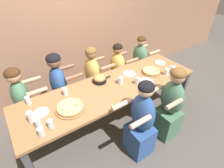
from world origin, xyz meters
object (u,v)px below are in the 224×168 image
(drinking_glass_d, at_px, (38,123))
(diner_far_right, at_px, (139,65))
(drinking_glass_a, at_px, (121,81))
(diner_far_center, at_px, (93,81))
(pizza_board_main, at_px, (151,71))
(skillet_bowl, at_px, (100,79))
(drinking_glass_b, at_px, (31,117))
(drinking_glass_g, at_px, (51,124))
(drinking_glass_c, at_px, (166,72))
(diner_far_midright, at_px, (117,74))
(drinking_glass_i, at_px, (173,69))
(drinking_glass_f, at_px, (28,101))
(cocktail_glass_blue, at_px, (65,92))
(diner_near_midright, at_px, (170,107))
(drinking_glass_h, at_px, (41,132))
(diner_far_left, at_px, (25,105))
(empty_plate_d, at_px, (129,74))
(empty_plate_a, at_px, (41,112))
(empty_plate_b, at_px, (160,63))
(empty_plate_c, at_px, (147,81))
(diner_near_center, at_px, (141,123))
(diner_far_midleft, at_px, (60,91))
(drinking_glass_e, at_px, (137,81))
(pizza_board_second, at_px, (70,107))

(drinking_glass_d, distance_m, diner_far_right, 2.39)
(drinking_glass_a, bearing_deg, diner_far_center, 102.22)
(pizza_board_main, bearing_deg, skillet_bowl, 163.29)
(drinking_glass_b, bearing_deg, pizza_board_main, 0.19)
(drinking_glass_a, height_order, drinking_glass_g, drinking_glass_a)
(skillet_bowl, xyz_separation_m, drinking_glass_g, (-0.91, -0.46, 0.00))
(drinking_glass_c, bearing_deg, diner_far_midright, 113.06)
(drinking_glass_g, bearing_deg, drinking_glass_i, 0.57)
(drinking_glass_f, relative_size, diner_far_right, 0.10)
(cocktail_glass_blue, relative_size, drinking_glass_i, 1.22)
(diner_far_right, bearing_deg, drinking_glass_i, -4.98)
(diner_near_midright, bearing_deg, drinking_glass_h, 79.01)
(pizza_board_main, relative_size, diner_far_left, 0.26)
(pizza_board_main, xyz_separation_m, empty_plate_d, (-0.32, 0.17, -0.02))
(pizza_board_main, distance_m, drinking_glass_a, 0.60)
(drinking_glass_b, bearing_deg, diner_far_left, 90.51)
(pizza_board_main, relative_size, drinking_glass_d, 2.52)
(diner_far_right, bearing_deg, drinking_glass_h, -67.50)
(empty_plate_a, height_order, diner_near_midright, diner_near_midright)
(empty_plate_b, bearing_deg, empty_plate_c, -153.86)
(empty_plate_b, distance_m, drinking_glass_a, 0.99)
(pizza_board_main, distance_m, skillet_bowl, 0.87)
(drinking_glass_a, distance_m, drinking_glass_i, 0.93)
(drinking_glass_a, xyz_separation_m, diner_far_center, (-0.14, 0.63, -0.30))
(diner_near_midright, xyz_separation_m, diner_far_midright, (-0.04, 1.26, -0.06))
(pizza_board_main, height_order, diner_near_center, diner_near_center)
(empty_plate_c, bearing_deg, diner_near_midright, -79.67)
(skillet_bowl, distance_m, drinking_glass_b, 1.09)
(drinking_glass_a, height_order, diner_far_midright, diner_far_midright)
(pizza_board_main, height_order, empty_plate_c, pizza_board_main)
(diner_far_center, bearing_deg, diner_far_midleft, -90.00)
(skillet_bowl, bearing_deg, drinking_glass_e, -40.10)
(skillet_bowl, xyz_separation_m, empty_plate_b, (1.22, -0.10, -0.05))
(skillet_bowl, distance_m, drinking_glass_c, 1.09)
(empty_plate_d, xyz_separation_m, diner_far_right, (0.69, 0.49, -0.28))
(drinking_glass_d, bearing_deg, drinking_glass_h, -93.80)
(drinking_glass_g, distance_m, diner_far_midleft, 1.00)
(pizza_board_second, height_order, empty_plate_a, pizza_board_second)
(empty_plate_d, xyz_separation_m, diner_far_midright, (0.12, 0.49, -0.29))
(empty_plate_a, distance_m, empty_plate_d, 1.45)
(empty_plate_c, bearing_deg, diner_near_center, -137.68)
(drinking_glass_i, bearing_deg, drinking_glass_f, 166.06)
(empty_plate_d, bearing_deg, drinking_glass_b, -173.70)
(drinking_glass_f, distance_m, drinking_glass_i, 2.21)
(pizza_board_main, xyz_separation_m, diner_far_center, (-0.73, 0.66, -0.28))
(empty_plate_d, bearing_deg, diner_far_right, 35.61)
(cocktail_glass_blue, height_order, drinking_glass_c, cocktail_glass_blue)
(cocktail_glass_blue, distance_m, drinking_glass_f, 0.47)
(pizza_board_main, xyz_separation_m, empty_plate_b, (0.38, 0.15, -0.02))
(cocktail_glass_blue, xyz_separation_m, diner_far_midright, (1.19, 0.42, -0.33))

